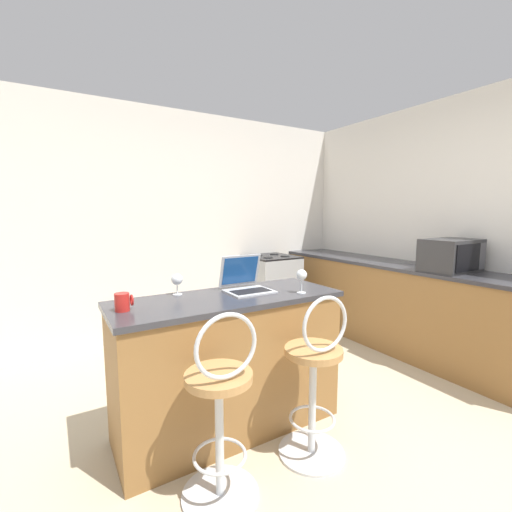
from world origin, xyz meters
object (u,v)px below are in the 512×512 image
object	(u,v)px
microwave	(451,255)
wine_glass_short	(302,276)
laptop	(245,282)
bar_stool_near	(221,413)
stove_range	(271,292)
wine_glass_tall	(177,280)
bar_stool_far	(315,382)
mug_red	(123,302)

from	to	relation	value
microwave	wine_glass_short	world-z (taller)	microwave
laptop	wine_glass_short	bearing A→B (deg)	-42.62
bar_stool_near	laptop	bearing A→B (deg)	51.40
bar_stool_near	wine_glass_short	world-z (taller)	wine_glass_short
laptop	stove_range	distance (m)	1.99
wine_glass_short	stove_range	bearing A→B (deg)	62.23
wine_glass_tall	microwave	bearing A→B (deg)	-9.90
microwave	bar_stool_near	bearing A→B (deg)	-173.21
stove_range	bar_stool_far	bearing A→B (deg)	-117.36
bar_stool_near	microwave	bearing A→B (deg)	6.79
microwave	stove_range	bearing A→B (deg)	113.64
bar_stool_near	microwave	size ratio (longest dim) A/B	1.90
bar_stool_far	stove_range	distance (m)	2.35
stove_range	wine_glass_short	xyz separation A→B (m)	(-0.92, -1.76, 0.58)
wine_glass_short	microwave	bearing A→B (deg)	-1.34
bar_stool_near	mug_red	bearing A→B (deg)	124.01
laptop	mug_red	world-z (taller)	laptop
microwave	stove_range	world-z (taller)	microwave
bar_stool_far	wine_glass_short	distance (m)	0.67
bar_stool_near	bar_stool_far	xyz separation A→B (m)	(0.61, 0.00, 0.00)
bar_stool_near	mug_red	size ratio (longest dim) A/B	9.98
laptop	wine_glass_short	distance (m)	0.39
bar_stool_far	bar_stool_near	bearing A→B (deg)	180.00
bar_stool_far	wine_glass_short	size ratio (longest dim) A/B	6.18
mug_red	laptop	bearing A→B (deg)	5.90
bar_stool_far	stove_range	bearing A→B (deg)	62.64
bar_stool_near	microwave	distance (m)	2.56
bar_stool_near	microwave	world-z (taller)	microwave
bar_stool_far	microwave	size ratio (longest dim) A/B	1.90
bar_stool_far	laptop	world-z (taller)	laptop
wine_glass_short	bar_stool_far	bearing A→B (deg)	-115.14
mug_red	microwave	bearing A→B (deg)	-4.44
bar_stool_far	mug_red	bearing A→B (deg)	151.72
bar_stool_near	laptop	xyz separation A→B (m)	(0.48, 0.60, 0.51)
laptop	stove_range	world-z (taller)	laptop
mug_red	stove_range	bearing A→B (deg)	37.74
microwave	wine_glass_short	distance (m)	1.71
microwave	stove_range	xyz separation A→B (m)	(-0.79, 1.80, -0.61)
laptop	mug_red	size ratio (longest dim) A/B	3.06
laptop	wine_glass_short	size ratio (longest dim) A/B	1.89
stove_range	mug_red	xyz separation A→B (m)	(-2.04, -1.58, 0.51)
laptop	wine_glass_tall	bearing A→B (deg)	164.69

